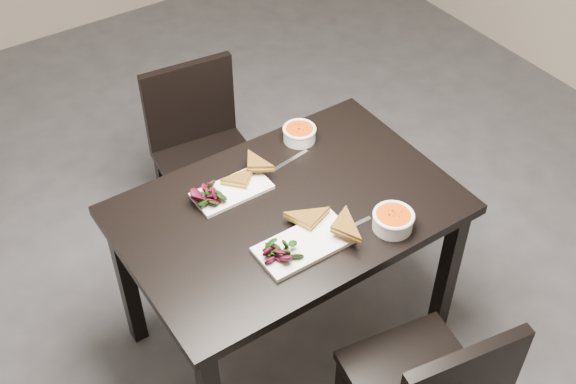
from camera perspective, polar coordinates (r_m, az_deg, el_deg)
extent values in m
plane|color=#47474C|center=(3.39, -4.47, -6.17)|extent=(5.00, 5.00, 0.00)
cube|color=black|center=(2.61, 0.00, -1.45)|extent=(1.20, 0.80, 0.04)
cube|color=black|center=(2.96, 12.51, -6.33)|extent=(0.06, 0.06, 0.71)
cube|color=black|center=(2.94, -12.63, -6.91)|extent=(0.06, 0.06, 0.71)
cube|color=black|center=(3.30, 4.48, 1.01)|extent=(0.06, 0.06, 0.71)
cube|color=black|center=(2.55, 10.16, -14.51)|extent=(0.49, 0.49, 0.04)
cube|color=black|center=(2.88, 10.80, -12.87)|extent=(0.05, 0.05, 0.41)
cube|color=black|center=(3.27, -6.24, 2.18)|extent=(0.47, 0.47, 0.04)
cube|color=black|center=(3.26, -7.63, -3.62)|extent=(0.04, 0.04, 0.41)
cube|color=black|center=(3.35, -1.92, -1.59)|extent=(0.04, 0.04, 0.41)
cube|color=black|center=(3.51, -9.80, 0.20)|extent=(0.04, 0.04, 0.41)
cube|color=black|center=(3.59, -4.44, 2.00)|extent=(0.04, 0.04, 0.41)
cube|color=black|center=(3.28, -7.82, 7.02)|extent=(0.42, 0.09, 0.40)
cube|color=white|center=(2.45, 1.36, -4.17)|extent=(0.34, 0.17, 0.02)
cylinder|color=white|center=(2.52, 8.30, -2.34)|extent=(0.14, 0.14, 0.05)
cylinder|color=#F1480A|center=(2.51, 8.36, -1.95)|extent=(0.12, 0.12, 0.02)
torus|color=white|center=(2.50, 8.38, -1.83)|extent=(0.15, 0.15, 0.01)
cube|color=silver|center=(2.52, 4.93, -2.82)|extent=(0.18, 0.02, 0.00)
cube|color=white|center=(2.65, -4.47, 0.09)|extent=(0.29, 0.14, 0.01)
cylinder|color=white|center=(2.86, 0.91, 4.55)|extent=(0.13, 0.13, 0.05)
cylinder|color=#F1480A|center=(2.85, 0.91, 4.90)|extent=(0.11, 0.11, 0.02)
torus|color=white|center=(2.85, 0.91, 5.01)|extent=(0.13, 0.13, 0.01)
cube|color=silver|center=(2.78, 0.16, 2.51)|extent=(0.18, 0.04, 0.00)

